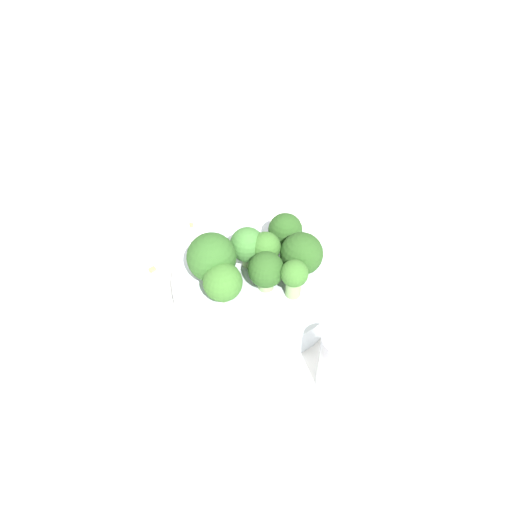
# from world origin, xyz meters

# --- Properties ---
(ground_plane) EXTENTS (3.00, 3.00, 0.00)m
(ground_plane) POSITION_xyz_m (0.00, 0.00, 0.00)
(ground_plane) COLOR white
(bowl) EXTENTS (0.21, 0.21, 0.04)m
(bowl) POSITION_xyz_m (0.00, 0.00, 0.02)
(bowl) COLOR silver
(bowl) RESTS_ON ground_plane
(broccoli_floret_0) EXTENTS (0.03, 0.03, 0.05)m
(broccoli_floret_0) POSITION_xyz_m (-0.04, -0.04, 0.07)
(broccoli_floret_0) COLOR #84AD66
(broccoli_floret_0) RESTS_ON bowl
(broccoli_floret_1) EXTENTS (0.04, 0.04, 0.06)m
(broccoli_floret_1) POSITION_xyz_m (0.02, 0.01, 0.07)
(broccoli_floret_1) COLOR #7A9E5B
(broccoli_floret_1) RESTS_ON bowl
(broccoli_floret_2) EXTENTS (0.06, 0.06, 0.07)m
(broccoli_floret_2) POSITION_xyz_m (0.00, 0.05, 0.07)
(broccoli_floret_2) COLOR #84AD66
(broccoli_floret_2) RESTS_ON bowl
(broccoli_floret_3) EXTENTS (0.05, 0.05, 0.05)m
(broccoli_floret_3) POSITION_xyz_m (-0.03, 0.04, 0.06)
(broccoli_floret_3) COLOR #7A9E5B
(broccoli_floret_3) RESTS_ON bowl
(broccoli_floret_4) EXTENTS (0.04, 0.04, 0.05)m
(broccoli_floret_4) POSITION_xyz_m (0.01, -0.01, 0.07)
(broccoli_floret_4) COLOR #84AD66
(broccoli_floret_4) RESTS_ON bowl
(broccoli_floret_5) EXTENTS (0.04, 0.04, 0.05)m
(broccoli_floret_5) POSITION_xyz_m (-0.02, -0.01, 0.06)
(broccoli_floret_5) COLOR #8EB770
(broccoli_floret_5) RESTS_ON bowl
(broccoli_floret_6) EXTENTS (0.04, 0.04, 0.05)m
(broccoli_floret_6) POSITION_xyz_m (0.05, -0.04, 0.06)
(broccoli_floret_6) COLOR #8EB770
(broccoli_floret_6) RESTS_ON bowl
(broccoli_floret_7) EXTENTS (0.05, 0.05, 0.06)m
(broccoli_floret_7) POSITION_xyz_m (-0.00, -0.05, 0.07)
(broccoli_floret_7) COLOR #7A9E5B
(broccoli_floret_7) RESTS_ON bowl
(pepper_shaker) EXTENTS (0.03, 0.03, 0.08)m
(pepper_shaker) POSITION_xyz_m (-0.14, -0.07, 0.04)
(pepper_shaker) COLOR #B2B7BC
(pepper_shaker) RESTS_ON ground_plane
(almond_crumb_0) EXTENTS (0.01, 0.01, 0.01)m
(almond_crumb_0) POSITION_xyz_m (0.06, 0.13, 0.00)
(almond_crumb_0) COLOR tan
(almond_crumb_0) RESTS_ON ground_plane
(almond_crumb_1) EXTENTS (0.01, 0.01, 0.01)m
(almond_crumb_1) POSITION_xyz_m (0.14, 0.08, 0.00)
(almond_crumb_1) COLOR tan
(almond_crumb_1) RESTS_ON ground_plane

